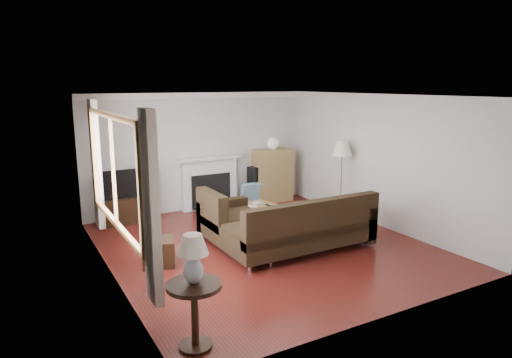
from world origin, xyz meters
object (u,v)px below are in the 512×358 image
tv_stand (128,209)px  sectional_sofa (300,225)px  side_table (195,316)px  bookshelf (273,175)px  coffee_table (250,216)px  floor_lamp (341,179)px

tv_stand → sectional_sofa: sectional_sofa is taller
sectional_sofa → side_table: size_ratio=3.77×
bookshelf → tv_stand: bearing=-179.6°
tv_stand → sectional_sofa: bearing=-55.3°
bookshelf → coffee_table: (-1.37, -1.40, -0.41)m
side_table → sectional_sofa: bearing=34.9°
bookshelf → sectional_sofa: 3.26m
bookshelf → sectional_sofa: size_ratio=0.45×
sectional_sofa → side_table: sectional_sofa is taller
floor_lamp → sectional_sofa: bearing=-146.6°
tv_stand → sectional_sofa: size_ratio=0.39×
tv_stand → coffee_table: tv_stand is taller
coffee_table → floor_lamp: 2.03m
coffee_table → side_table: side_table is taller
bookshelf → floor_lamp: size_ratio=0.78×
tv_stand → bookshelf: (3.35, 0.02, 0.35)m
tv_stand → coffee_table: size_ratio=1.03×
tv_stand → bookshelf: bearing=0.4°
sectional_sofa → coffee_table: sectional_sofa is taller
tv_stand → bookshelf: bookshelf is taller
sectional_sofa → floor_lamp: floor_lamp is taller
side_table → tv_stand: bearing=84.2°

